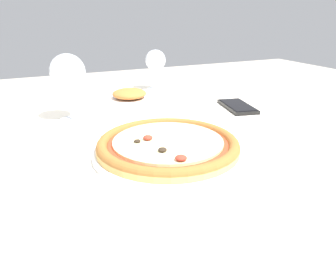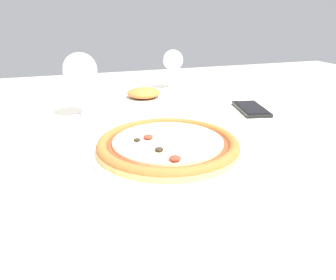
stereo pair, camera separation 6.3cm
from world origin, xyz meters
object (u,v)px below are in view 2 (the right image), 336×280
at_px(pizza_plate, 168,146).
at_px(wine_glass_far_left, 173,62).
at_px(dining_table, 156,160).
at_px(wine_glass_far_right, 80,71).
at_px(side_plate, 144,96).
at_px(cell_phone, 251,109).

height_order(pizza_plate, wine_glass_far_left, wine_glass_far_left).
distance_m(dining_table, wine_glass_far_right, 0.29).
bearing_deg(wine_glass_far_right, wine_glass_far_left, 35.49).
xyz_separation_m(wine_glass_far_left, wine_glass_far_right, (-0.33, -0.23, 0.02)).
xyz_separation_m(pizza_plate, wine_glass_far_left, (0.19, 0.52, 0.08)).
bearing_deg(side_plate, cell_phone, -37.62).
bearing_deg(side_plate, wine_glass_far_left, 40.23).
distance_m(wine_glass_far_right, side_plate, 0.25).
relative_size(wine_glass_far_left, side_plate, 0.77).
relative_size(dining_table, cell_phone, 8.12).
relative_size(dining_table, pizza_plate, 4.28).
distance_m(dining_table, cell_phone, 0.32).
relative_size(pizza_plate, wine_glass_far_right, 1.76).
bearing_deg(cell_phone, wine_glass_far_right, 169.70).
relative_size(wine_glass_far_right, side_plate, 0.94).
bearing_deg(cell_phone, pizza_plate, -146.30).
xyz_separation_m(cell_phone, side_plate, (-0.26, 0.20, 0.01)).
bearing_deg(pizza_plate, wine_glass_far_right, 114.88).
relative_size(dining_table, side_plate, 7.04).
xyz_separation_m(wine_glass_far_left, side_plate, (-0.14, -0.11, -0.08)).
bearing_deg(side_plate, dining_table, -98.58).
bearing_deg(pizza_plate, wine_glass_far_left, 70.03).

